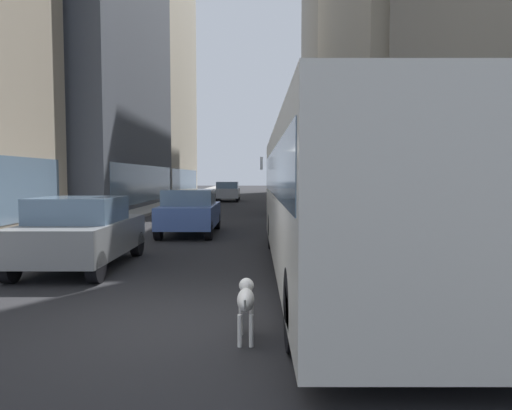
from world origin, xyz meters
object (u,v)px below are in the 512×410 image
transit_bus (336,191)px  pedestrian_with_handbag (469,227)px  car_blue_hatchback (192,211)px  pedestrian_in_coat (430,215)px  car_black_suv (288,199)px  car_grey_wagon (84,232)px  car_silver_sedan (230,191)px  dalmatian_dog (248,300)px

transit_bus → pedestrian_with_handbag: size_ratio=6.82×
car_blue_hatchback → pedestrian_in_coat: bearing=-26.6°
transit_bus → car_black_suv: (0.00, 15.78, -0.95)m
pedestrian_in_coat → car_grey_wagon: bearing=-164.3°
car_black_suv → car_blue_hatchback: (-4.00, -8.91, -0.00)m
transit_bus → car_blue_hatchback: (-4.00, 6.87, -0.96)m
pedestrian_with_handbag → pedestrian_in_coat: bearing=83.8°
transit_bus → car_silver_sedan: bearing=97.9°
car_black_suv → pedestrian_with_handbag: (2.87, -15.59, 0.19)m
car_black_suv → pedestrian_with_handbag: pedestrian_with_handbag is taller
car_grey_wagon → car_blue_hatchback: bearing=75.2°
car_silver_sedan → pedestrian_in_coat: pedestrian_in_coat is taller
car_grey_wagon → car_black_suv: size_ratio=0.91×
car_silver_sedan → pedestrian_in_coat: bearing=-74.2°
pedestrian_with_handbag → transit_bus: bearing=-176.2°
car_black_suv → car_blue_hatchback: size_ratio=1.07×
car_blue_hatchback → car_grey_wagon: bearing=-104.8°
pedestrian_with_handbag → dalmatian_dog: bearing=-139.4°
car_grey_wagon → pedestrian_with_handbag: pedestrian_with_handbag is taller
transit_bus → pedestrian_in_coat: 4.64m
car_silver_sedan → pedestrian_with_handbag: 29.30m
car_grey_wagon → car_black_suv: same height
car_black_suv → pedestrian_with_handbag: 15.86m
transit_bus → car_grey_wagon: 5.74m
car_blue_hatchback → dalmatian_dog: car_blue_hatchback is taller
car_silver_sedan → car_grey_wagon: same height
pedestrian_with_handbag → pedestrian_in_coat: (0.34, 3.08, -0.00)m
car_silver_sedan → pedestrian_in_coat: size_ratio=2.43×
dalmatian_dog → pedestrian_with_handbag: 6.11m
car_grey_wagon → car_blue_hatchback: size_ratio=0.97×
car_black_suv → transit_bus: bearing=-90.0°
car_black_suv → car_silver_sedan: bearing=107.2°
car_silver_sedan → car_grey_wagon: size_ratio=1.05×
dalmatian_dog → pedestrian_in_coat: bearing=54.8°
transit_bus → car_grey_wagon: size_ratio=2.95×
car_silver_sedan → pedestrian_in_coat: (7.20, -25.40, 0.19)m
car_silver_sedan → pedestrian_with_handbag: (6.87, -28.48, 0.19)m
dalmatian_dog → car_silver_sedan: bearing=94.0°
car_grey_wagon → dalmatian_dog: size_ratio=4.07×
car_silver_sedan → car_blue_hatchback: (0.00, -21.80, -0.00)m
car_black_suv → car_grey_wagon: bearing=-110.5°
transit_bus → pedestrian_with_handbag: transit_bus is taller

